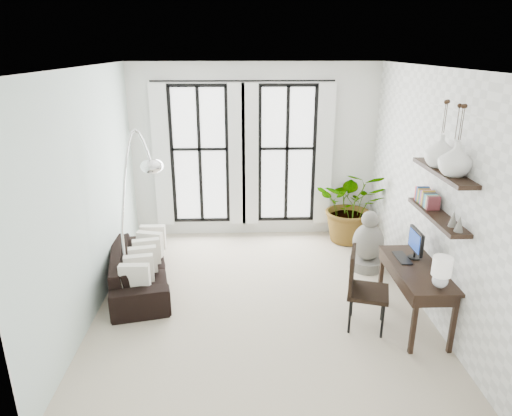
{
  "coord_description": "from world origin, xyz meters",
  "views": [
    {
      "loc": [
        -0.27,
        -5.75,
        3.43
      ],
      "look_at": [
        -0.05,
        0.3,
        1.29
      ],
      "focal_mm": 32.0,
      "sensor_mm": 36.0,
      "label": 1
    }
  ],
  "objects_px": {
    "plant": "(352,205)",
    "arc_lamp": "(135,175)",
    "buddha": "(368,245)",
    "desk": "(418,273)",
    "sofa": "(139,268)",
    "desk_chair": "(361,284)"
  },
  "relations": [
    {
      "from": "sofa",
      "to": "arc_lamp",
      "type": "height_order",
      "value": "arc_lamp"
    },
    {
      "from": "plant",
      "to": "desk_chair",
      "type": "distance_m",
      "value": 2.79
    },
    {
      "from": "desk_chair",
      "to": "buddha",
      "type": "bearing_deg",
      "value": 88.6
    },
    {
      "from": "sofa",
      "to": "buddha",
      "type": "bearing_deg",
      "value": -94.72
    },
    {
      "from": "desk",
      "to": "desk_chair",
      "type": "distance_m",
      "value": 0.72
    },
    {
      "from": "plant",
      "to": "arc_lamp",
      "type": "distance_m",
      "value": 4.02
    },
    {
      "from": "desk",
      "to": "arc_lamp",
      "type": "height_order",
      "value": "arc_lamp"
    },
    {
      "from": "plant",
      "to": "desk_chair",
      "type": "relative_size",
      "value": 1.32
    },
    {
      "from": "desk_chair",
      "to": "desk",
      "type": "bearing_deg",
      "value": 15.56
    },
    {
      "from": "sofa",
      "to": "arc_lamp",
      "type": "bearing_deg",
      "value": -156.31
    },
    {
      "from": "sofa",
      "to": "arc_lamp",
      "type": "distance_m",
      "value": 1.51
    },
    {
      "from": "sofa",
      "to": "buddha",
      "type": "relative_size",
      "value": 2.04
    },
    {
      "from": "buddha",
      "to": "desk_chair",
      "type": "bearing_deg",
      "value": -108.52
    },
    {
      "from": "sofa",
      "to": "desk_chair",
      "type": "distance_m",
      "value": 3.27
    },
    {
      "from": "desk_chair",
      "to": "buddha",
      "type": "xyz_separation_m",
      "value": [
        0.54,
        1.61,
        -0.18
      ]
    },
    {
      "from": "desk",
      "to": "arc_lamp",
      "type": "relative_size",
      "value": 0.57
    },
    {
      "from": "plant",
      "to": "desk",
      "type": "xyz_separation_m",
      "value": [
        0.18,
        -2.76,
        0.05
      ]
    },
    {
      "from": "desk",
      "to": "arc_lamp",
      "type": "xyz_separation_m",
      "value": [
        -3.64,
        1.03,
        1.04
      ]
    },
    {
      "from": "desk_chair",
      "to": "arc_lamp",
      "type": "relative_size",
      "value": 0.44
    },
    {
      "from": "plant",
      "to": "buddha",
      "type": "height_order",
      "value": "plant"
    },
    {
      "from": "plant",
      "to": "sofa",
      "type": "bearing_deg",
      "value": -156.09
    },
    {
      "from": "plant",
      "to": "buddha",
      "type": "bearing_deg",
      "value": -89.18
    }
  ]
}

